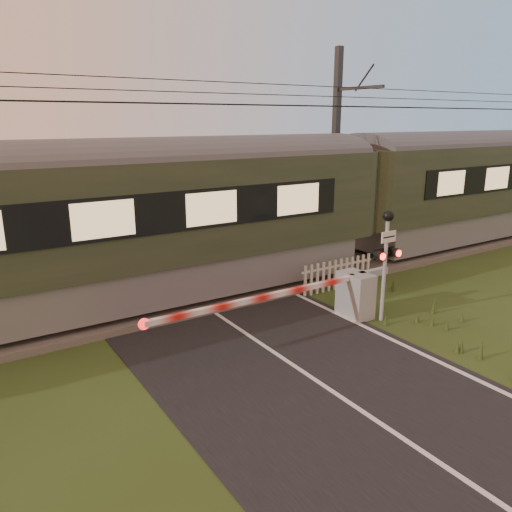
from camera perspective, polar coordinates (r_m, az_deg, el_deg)
ground at (r=10.07m, az=8.90°, el=-15.26°), size 160.00×160.00×0.00m
road at (r=9.93m, az=9.90°, el=-15.72°), size 6.00×140.00×0.03m
track_bed at (r=15.03m, az=-7.70°, el=-4.32°), size 140.00×3.40×0.39m
overhead_wires at (r=14.18m, az=-8.55°, el=17.76°), size 120.00×0.62×0.62m
train at (r=17.88m, az=10.52°, el=6.57°), size 46.20×3.19×4.31m
boom_gate at (r=13.29m, az=10.37°, el=-4.34°), size 7.03×0.93×1.23m
crossing_signal at (r=12.99m, az=14.67°, el=1.11°), size 0.74×0.33×2.92m
picket_fence at (r=15.59m, az=9.33°, el=-2.06°), size 2.79×0.08×0.95m
catenary_mast at (r=20.26m, az=9.18°, el=12.11°), size 0.24×2.47×7.73m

